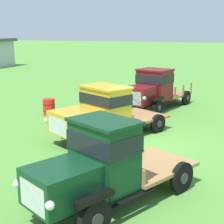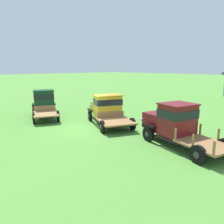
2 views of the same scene
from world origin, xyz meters
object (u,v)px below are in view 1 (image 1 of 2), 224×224
Objects in this scene: vintage_truck_midrow_center at (153,89)px; vintage_truck_second_in_line at (101,112)px; vintage_truck_foreground_near at (100,165)px; oil_drum_beside_row at (49,107)px.

vintage_truck_second_in_line is at bearing 175.43° from vintage_truck_midrow_center.
vintage_truck_foreground_near is at bearing -155.74° from vintage_truck_second_in_line.
vintage_truck_second_in_line is at bearing -121.69° from oil_drum_beside_row.
vintage_truck_second_in_line is 6.54× the size of oil_drum_beside_row.
vintage_truck_midrow_center is (6.11, -0.49, 0.07)m from vintage_truck_second_in_line.
vintage_truck_midrow_center is at bearing -54.41° from oil_drum_beside_row.
vintage_truck_midrow_center is 6.36× the size of oil_drum_beside_row.
vintage_truck_midrow_center is at bearing 9.57° from vintage_truck_foreground_near.
vintage_truck_midrow_center reaches higher than oil_drum_beside_row.
vintage_truck_second_in_line is (5.38, 2.42, -0.04)m from vintage_truck_foreground_near.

